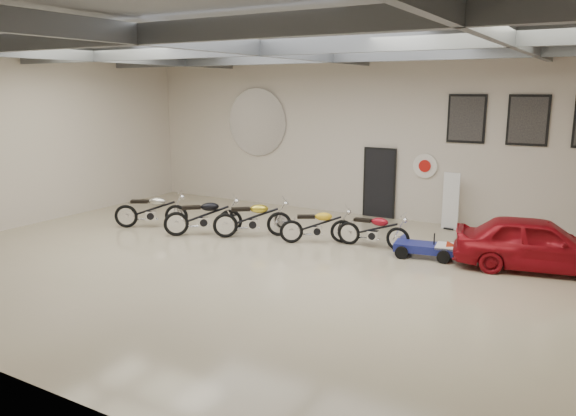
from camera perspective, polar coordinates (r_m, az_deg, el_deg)
The scene contains 18 objects.
floor at distance 12.82m, azimuth -2.72°, elevation -5.78°, with size 16.00×12.00×0.01m, color tan.
ceiling at distance 12.26m, azimuth -2.96°, elevation 17.08°, with size 16.00×12.00×0.01m, color gray.
back_wall at distance 17.60m, azimuth 7.96°, elevation 7.28°, with size 16.00×0.02×5.00m, color beige.
left_wall at distance 17.93m, azimuth -24.94°, elevation 6.37°, with size 0.02×12.00×5.00m, color beige.
ceiling_beams at distance 12.24m, azimuth -2.94°, elevation 15.91°, with size 15.80×11.80×0.32m, color #5A5E62, non-canonical shape.
door at distance 17.55m, azimuth 9.27°, elevation 2.45°, with size 0.92×0.08×2.10m, color black.
logo_plaque at distance 19.41m, azimuth -3.17°, elevation 8.69°, with size 2.30×0.06×1.16m, color silver, non-canonical shape.
poster_left at distance 16.62m, azimuth 17.68°, elevation 8.64°, with size 1.05×0.08×1.35m, color black, non-canonical shape.
poster_mid at distance 16.34m, azimuth 23.20°, elevation 8.19°, with size 1.05×0.08×1.35m, color black, non-canonical shape.
oil_sign at distance 17.01m, azimuth 13.76°, elevation 4.18°, with size 0.72×0.10×0.72m, color white, non-canonical shape.
banner_stand at distance 16.48m, azimuth 16.22°, elevation 0.82°, with size 0.46×0.19×1.71m, color white, non-canonical shape.
motorcycle_silver at distance 16.54m, azimuth -13.75°, elevation -0.13°, with size 2.06×0.64×1.07m, color silver, non-canonical shape.
motorcycle_black at distance 15.43m, azimuth -8.61°, elevation -0.75°, with size 2.08×0.65×1.08m, color silver, non-canonical shape.
motorcycle_gold at distance 15.08m, azimuth -3.65°, elevation -0.96°, with size 2.07×0.64×1.08m, color silver, non-canonical shape.
motorcycle_yellow at distance 14.49m, azimuth 2.95°, elevation -1.69°, with size 1.87×0.58×0.97m, color silver, non-canonical shape.
motorcycle_red at distance 14.20m, azimuth 8.64°, elevation -2.14°, with size 1.83×0.57×0.95m, color silver, non-canonical shape.
go_kart at distance 13.65m, azimuth 14.32°, elevation -3.68°, with size 1.71×0.77×0.62m, color navy, non-canonical shape.
vintage_car at distance 13.46m, azimuth 23.99°, elevation -3.31°, with size 3.50×1.41×1.19m, color maroon.
Camera 1 is at (6.67, -10.23, 3.91)m, focal length 35.00 mm.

